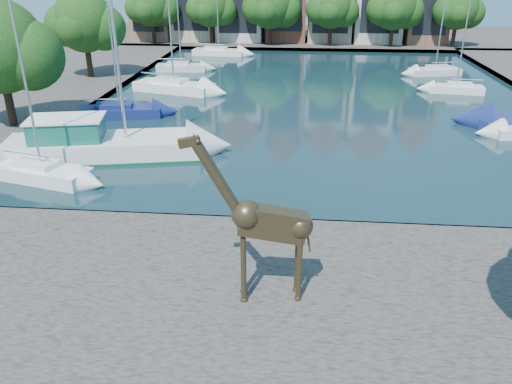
% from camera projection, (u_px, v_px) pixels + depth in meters
% --- Properties ---
extents(ground, '(160.00, 160.00, 0.00)m').
position_uv_depth(ground, '(334.00, 230.00, 21.53)').
color(ground, '#38332B').
rests_on(ground, ground).
extents(water_basin, '(38.00, 50.00, 0.08)m').
position_uv_depth(water_basin, '(319.00, 96.00, 43.24)').
color(water_basin, black).
rests_on(water_basin, ground).
extents(near_quay, '(50.00, 14.00, 0.50)m').
position_uv_depth(near_quay, '(347.00, 335.00, 15.09)').
color(near_quay, '#554F49').
rests_on(near_quay, ground).
extents(far_quay, '(60.00, 16.00, 0.50)m').
position_uv_depth(far_quay, '(314.00, 41.00, 72.13)').
color(far_quay, '#554F49').
rests_on(far_quay, ground).
extents(left_quay, '(14.00, 52.00, 0.50)m').
position_uv_depth(left_quay, '(42.00, 88.00, 45.19)').
color(left_quay, '#554F49').
rests_on(left_quay, ground).
extents(far_tree_far_west, '(7.28, 5.60, 7.68)m').
position_uv_depth(far_tree_far_west, '(152.00, 7.00, 66.86)').
color(far_tree_far_west, '#332114').
rests_on(far_tree_far_west, far_quay).
extents(far_tree_west, '(6.76, 5.20, 7.36)m').
position_uv_depth(far_tree_west, '(211.00, 8.00, 66.26)').
color(far_tree_west, '#332114').
rests_on(far_tree_west, far_quay).
extents(far_tree_mid_west, '(7.80, 6.00, 8.00)m').
position_uv_depth(far_tree_mid_west, '(271.00, 7.00, 65.52)').
color(far_tree_mid_west, '#332114').
rests_on(far_tree_mid_west, far_quay).
extents(far_tree_mid_east, '(7.02, 5.40, 7.52)m').
position_uv_depth(far_tree_mid_east, '(332.00, 9.00, 64.94)').
color(far_tree_mid_east, '#332114').
rests_on(far_tree_mid_east, far_quay).
extents(far_tree_east, '(7.54, 5.80, 7.84)m').
position_uv_depth(far_tree_east, '(395.00, 8.00, 64.24)').
color(far_tree_east, '#332114').
rests_on(far_tree_east, far_quay).
extents(far_tree_far_east, '(6.76, 5.20, 7.36)m').
position_uv_depth(far_tree_far_east, '(459.00, 10.00, 63.66)').
color(far_tree_far_east, '#332114').
rests_on(far_tree_far_east, far_quay).
extents(side_tree_left_near, '(7.80, 6.00, 8.20)m').
position_uv_depth(side_tree_left_near, '(0.00, 50.00, 31.80)').
color(side_tree_left_near, '#332114').
rests_on(side_tree_left_near, left_quay).
extents(side_tree_left_far, '(7.28, 5.60, 7.88)m').
position_uv_depth(side_tree_left_far, '(85.00, 24.00, 46.41)').
color(side_tree_left_far, '#332114').
rests_on(side_tree_left_far, left_quay).
extents(giraffe_statue, '(3.90, 0.95, 5.56)m').
position_uv_depth(giraffe_statue, '(263.00, 223.00, 15.32)').
color(giraffe_statue, '#3D331E').
rests_on(giraffe_statue, near_quay).
extents(motorsailer, '(11.53, 5.45, 12.34)m').
position_uv_depth(motorsailer, '(97.00, 142.00, 29.04)').
color(motorsailer, silver).
rests_on(motorsailer, water_basin).
extents(sailboat_left_a, '(5.53, 3.12, 10.31)m').
position_uv_depth(sailboat_left_a, '(42.00, 170.00, 26.10)').
color(sailboat_left_a, white).
rests_on(sailboat_left_a, water_basin).
extents(sailboat_left_b, '(6.31, 3.33, 10.66)m').
position_uv_depth(sailboat_left_b, '(120.00, 109.00, 37.01)').
color(sailboat_left_b, navy).
rests_on(sailboat_left_b, water_basin).
extents(sailboat_left_c, '(7.55, 4.42, 12.66)m').
position_uv_depth(sailboat_left_c, '(174.00, 85.00, 44.30)').
color(sailboat_left_c, white).
rests_on(sailboat_left_c, water_basin).
extents(sailboat_left_d, '(5.31, 2.38, 9.14)m').
position_uv_depth(sailboat_left_d, '(181.00, 66.00, 52.87)').
color(sailboat_left_d, silver).
rests_on(sailboat_left_d, water_basin).
extents(sailboat_left_e, '(6.54, 2.91, 10.54)m').
position_uv_depth(sailboat_left_e, '(219.00, 51.00, 62.08)').
color(sailboat_left_e, white).
rests_on(sailboat_left_e, water_basin).
extents(sailboat_right_c, '(4.79, 2.16, 9.86)m').
position_uv_depth(sailboat_right_c, '(456.00, 87.00, 43.95)').
color(sailboat_right_c, white).
rests_on(sailboat_right_c, water_basin).
extents(sailboat_right_d, '(5.42, 3.04, 9.06)m').
position_uv_depth(sailboat_right_d, '(435.00, 70.00, 51.00)').
color(sailboat_right_d, silver).
rests_on(sailboat_right_d, water_basin).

